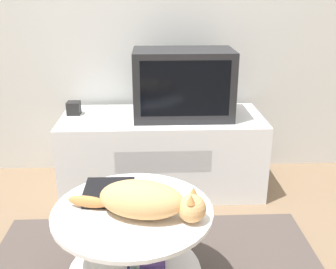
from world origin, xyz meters
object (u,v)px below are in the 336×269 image
at_px(tv, 184,84).
at_px(speaker, 74,108).
at_px(cat, 147,200).
at_px(dvd_box, 110,192).

bearing_deg(tv, speaker, 173.84).
relative_size(tv, cat, 1.11).
height_order(tv, cat, tv).
xyz_separation_m(tv, dvd_box, (-0.40, -0.96, -0.26)).
xyz_separation_m(tv, speaker, (-0.74, 0.08, -0.18)).
bearing_deg(dvd_box, tv, 67.42).
distance_m(speaker, dvd_box, 1.10).
xyz_separation_m(speaker, cat, (0.51, -1.20, -0.04)).
xyz_separation_m(tv, cat, (-0.23, -1.12, -0.21)).
bearing_deg(dvd_box, speaker, 108.14).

